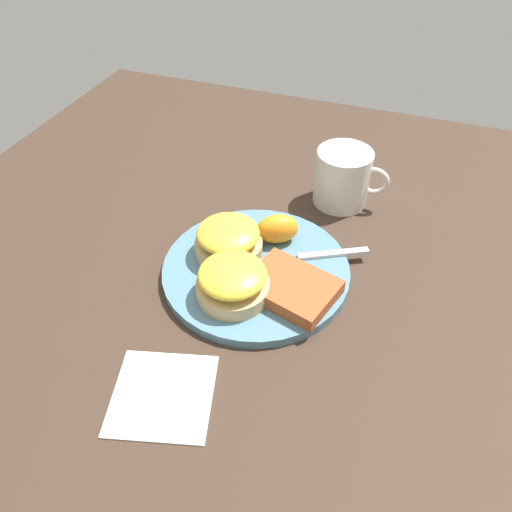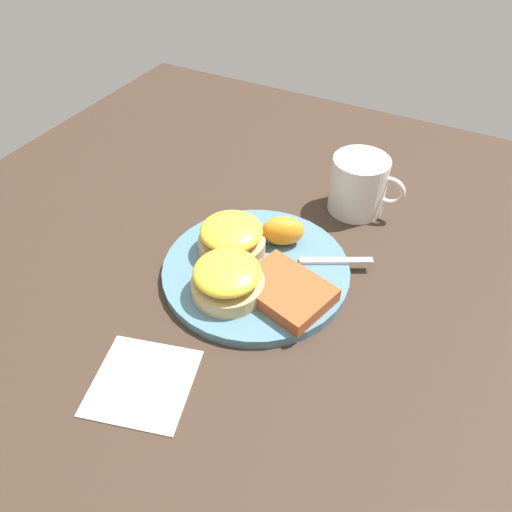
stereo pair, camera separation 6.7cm
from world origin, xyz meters
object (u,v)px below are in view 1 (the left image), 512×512
object	(u,v)px
sandwich_benedict_left	(228,240)
sandwich_benedict_right	(233,281)
orange_wedge	(278,229)
fork	(292,258)
cup	(343,177)
hashbrown_patty	(291,287)

from	to	relation	value
sandwich_benedict_left	sandwich_benedict_right	distance (m)	0.08
sandwich_benedict_left	sandwich_benedict_right	size ratio (longest dim) A/B	1.00
sandwich_benedict_right	orange_wedge	world-z (taller)	sandwich_benedict_right
sandwich_benedict_right	orange_wedge	distance (m)	0.12
sandwich_benedict_left	orange_wedge	distance (m)	0.07
sandwich_benedict_left	fork	size ratio (longest dim) A/B	0.53
sandwich_benedict_left	cup	xyz separation A→B (m)	(0.12, 0.19, 0.01)
sandwich_benedict_left	fork	distance (m)	0.09
hashbrown_patty	cup	world-z (taller)	cup
orange_wedge	fork	bearing A→B (deg)	-43.16
sandwich_benedict_left	fork	bearing A→B (deg)	11.80
sandwich_benedict_left	orange_wedge	size ratio (longest dim) A/B	1.57
sandwich_benedict_right	cup	size ratio (longest dim) A/B	0.81
fork	cup	bearing A→B (deg)	80.44
hashbrown_patty	fork	distance (m)	0.06
fork	cup	size ratio (longest dim) A/B	1.52
sandwich_benedict_right	orange_wedge	bearing A→B (deg)	80.38
sandwich_benedict_right	hashbrown_patty	bearing A→B (deg)	21.95
sandwich_benedict_left	fork	world-z (taller)	sandwich_benedict_left
sandwich_benedict_right	hashbrown_patty	world-z (taller)	sandwich_benedict_right
sandwich_benedict_left	sandwich_benedict_right	world-z (taller)	same
sandwich_benedict_right	orange_wedge	size ratio (longest dim) A/B	1.57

